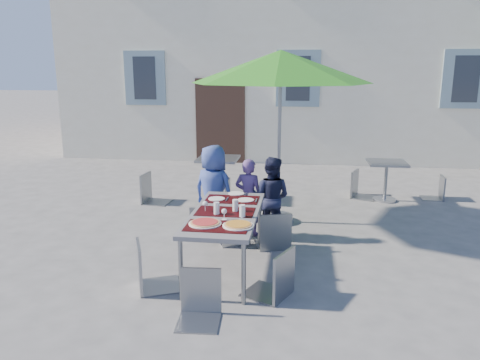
# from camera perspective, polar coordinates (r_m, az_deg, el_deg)

# --- Properties ---
(ground) EXTENTS (90.00, 90.00, 0.00)m
(ground) POSITION_cam_1_polar(r_m,az_deg,el_deg) (5.25, 4.93, -14.54)
(ground) COLOR #4F5052
(ground) RESTS_ON ground
(dining_table) EXTENTS (0.80, 1.85, 0.76)m
(dining_table) POSITION_cam_1_polar(r_m,az_deg,el_deg) (5.75, -1.80, -4.41)
(dining_table) COLOR #4A494F
(dining_table) RESTS_ON ground
(pizza_near_left) EXTENTS (0.37, 0.37, 0.03)m
(pizza_near_left) POSITION_cam_1_polar(r_m,az_deg,el_deg) (5.28, -4.29, -5.23)
(pizza_near_left) COLOR white
(pizza_near_left) RESTS_ON dining_table
(pizza_near_right) EXTENTS (0.35, 0.35, 0.03)m
(pizza_near_right) POSITION_cam_1_polar(r_m,az_deg,el_deg) (5.20, -0.23, -5.50)
(pizza_near_right) COLOR white
(pizza_near_right) RESTS_ON dining_table
(glassware) EXTENTS (0.55, 0.39, 0.15)m
(glassware) POSITION_cam_1_polar(r_m,az_deg,el_deg) (5.60, -1.48, -3.45)
(glassware) COLOR silver
(glassware) RESTS_ON dining_table
(place_settings) EXTENTS (0.65, 0.53, 0.01)m
(place_settings) POSITION_cam_1_polar(r_m,az_deg,el_deg) (6.32, -0.85, -2.12)
(place_settings) COLOR white
(place_settings) RESTS_ON dining_table
(child_0) EXTENTS (0.79, 0.66, 1.37)m
(child_0) POSITION_cam_1_polar(r_m,az_deg,el_deg) (6.96, -3.24, -1.31)
(child_0) COLOR #33468E
(child_0) RESTS_ON ground
(child_1) EXTENTS (0.48, 0.37, 1.17)m
(child_1) POSITION_cam_1_polar(r_m,az_deg,el_deg) (6.99, 1.05, -2.10)
(child_1) COLOR #573C7C
(child_1) RESTS_ON ground
(child_2) EXTENTS (0.65, 0.46, 1.22)m
(child_2) POSITION_cam_1_polar(r_m,az_deg,el_deg) (6.88, 3.78, -2.16)
(child_2) COLOR #191C37
(child_2) RESTS_ON ground
(chair_0) EXTENTS (0.42, 0.43, 0.93)m
(chair_0) POSITION_cam_1_polar(r_m,az_deg,el_deg) (6.86, -4.31, -2.77)
(chair_0) COLOR slate
(chair_0) RESTS_ON ground
(chair_1) EXTENTS (0.54, 0.55, 0.92)m
(chair_1) POSITION_cam_1_polar(r_m,az_deg,el_deg) (6.60, -0.67, -3.43)
(chair_1) COLOR #93999E
(chair_1) RESTS_ON ground
(chair_2) EXTENTS (0.56, 0.56, 1.00)m
(chair_2) POSITION_cam_1_polar(r_m,az_deg,el_deg) (6.46, 4.21, -3.38)
(chair_2) COLOR gray
(chair_2) RESTS_ON ground
(chair_3) EXTENTS (0.61, 0.61, 1.04)m
(chair_3) POSITION_cam_1_polar(r_m,az_deg,el_deg) (5.37, -11.17, -6.86)
(chair_3) COLOR gray
(chair_3) RESTS_ON ground
(chair_4) EXTENTS (0.61, 0.61, 1.04)m
(chair_4) POSITION_cam_1_polar(r_m,az_deg,el_deg) (5.10, 4.39, -7.83)
(chair_4) COLOR gray
(chair_4) RESTS_ON ground
(chair_5) EXTENTS (0.45, 0.45, 0.95)m
(chair_5) POSITION_cam_1_polar(r_m,az_deg,el_deg) (4.70, -5.03, -10.51)
(chair_5) COLOR gray
(chair_5) RESTS_ON ground
(patio_umbrella) EXTENTS (2.80, 2.80, 2.73)m
(patio_umbrella) POSITION_cam_1_polar(r_m,az_deg,el_deg) (7.35, 4.98, 13.46)
(patio_umbrella) COLOR #B5B7BE
(patio_umbrella) RESTS_ON ground
(cafe_table_0) EXTENTS (0.76, 0.76, 0.81)m
(cafe_table_0) POSITION_cam_1_polar(r_m,az_deg,el_deg) (8.89, -2.69, 1.27)
(cafe_table_0) COLOR #B5B7BE
(cafe_table_0) RESTS_ON ground
(bg_chair_l_0) EXTENTS (0.50, 0.50, 1.04)m
(bg_chair_l_0) POSITION_cam_1_polar(r_m,az_deg,el_deg) (8.82, -10.85, 1.17)
(bg_chair_l_0) COLOR gray
(bg_chair_l_0) RESTS_ON ground
(bg_chair_r_0) EXTENTS (0.40, 0.40, 0.86)m
(bg_chair_r_0) POSITION_cam_1_polar(r_m,az_deg,el_deg) (8.63, -2.12, 0.33)
(bg_chair_r_0) COLOR gray
(bg_chair_r_0) RESTS_ON ground
(cafe_table_1) EXTENTS (0.70, 0.70, 0.75)m
(cafe_table_1) POSITION_cam_1_polar(r_m,az_deg,el_deg) (9.21, 17.40, 0.70)
(cafe_table_1) COLOR #B5B7BE
(cafe_table_1) RESTS_ON ground
(bg_chair_l_1) EXTENTS (0.57, 0.57, 0.99)m
(bg_chair_l_1) POSITION_cam_1_polar(r_m,az_deg,el_deg) (9.32, 14.52, 1.44)
(bg_chair_l_1) COLOR gray
(bg_chair_l_1) RESTS_ON ground
(bg_chair_r_1) EXTENTS (0.39, 0.39, 0.86)m
(bg_chair_r_1) POSITION_cam_1_polar(r_m,az_deg,el_deg) (9.69, 23.03, 0.70)
(bg_chair_r_1) COLOR gray
(bg_chair_r_1) RESTS_ON ground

